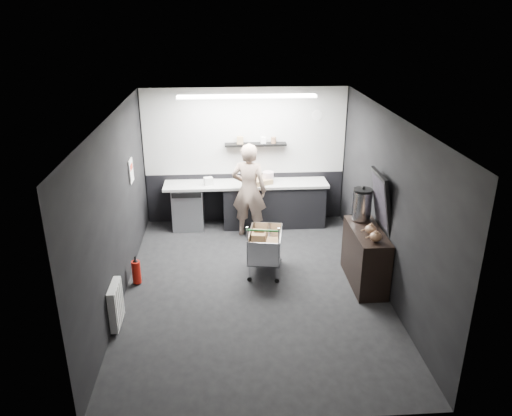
{
  "coord_description": "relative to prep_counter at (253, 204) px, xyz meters",
  "views": [
    {
      "loc": [
        -0.44,
        -6.79,
        4.1
      ],
      "look_at": [
        0.06,
        0.4,
        1.18
      ],
      "focal_mm": 35.0,
      "sensor_mm": 36.0,
      "label": 1
    }
  ],
  "objects": [
    {
      "name": "prep_counter",
      "position": [
        0.0,
        0.0,
        0.0
      ],
      "size": [
        3.2,
        0.61,
        0.9
      ],
      "color": "black",
      "rests_on": "floor"
    },
    {
      "name": "poster_red_band",
      "position": [
        -2.11,
        -1.12,
        1.16
      ],
      "size": [
        0.02,
        0.22,
        0.1
      ],
      "primitive_type": "cube",
      "color": "red",
      "rests_on": "poster"
    },
    {
      "name": "floor",
      "position": [
        -0.14,
        -2.42,
        -0.46
      ],
      "size": [
        5.5,
        5.5,
        0.0
      ],
      "primitive_type": "plane",
      "color": "black",
      "rests_on": "ground"
    },
    {
      "name": "white_container",
      "position": [
        -0.87,
        -0.05,
        0.52
      ],
      "size": [
        0.19,
        0.17,
        0.15
      ],
      "primitive_type": "cube",
      "rotation": [
        0.0,
        0.0,
        0.29
      ],
      "color": "white",
      "rests_on": "prep_counter"
    },
    {
      "name": "dado_panel",
      "position": [
        -0.14,
        0.31,
        0.04
      ],
      "size": [
        3.95,
        0.02,
        1.0
      ],
      "primitive_type": "cube",
      "color": "black",
      "rests_on": "wall_back"
    },
    {
      "name": "ceiling",
      "position": [
        -0.14,
        -2.42,
        2.24
      ],
      "size": [
        5.5,
        5.5,
        0.0
      ],
      "primitive_type": "plane",
      "rotation": [
        3.14,
        0.0,
        0.0
      ],
      "color": "beige",
      "rests_on": "wall_back"
    },
    {
      "name": "poster",
      "position": [
        -2.12,
        -1.12,
        1.09
      ],
      "size": [
        0.02,
        0.3,
        0.4
      ],
      "primitive_type": "cube",
      "color": "white",
      "rests_on": "wall_left"
    },
    {
      "name": "person",
      "position": [
        -0.1,
        -0.45,
        0.45
      ],
      "size": [
        0.76,
        0.6,
        1.81
      ],
      "primitive_type": "imported",
      "rotation": [
        0.0,
        0.0,
        2.86
      ],
      "color": "beige",
      "rests_on": "floor"
    },
    {
      "name": "wall_clock",
      "position": [
        1.26,
        0.3,
        1.69
      ],
      "size": [
        0.2,
        0.03,
        0.2
      ],
      "primitive_type": "cylinder",
      "rotation": [
        1.57,
        0.0,
        0.0
      ],
      "color": "white",
      "rests_on": "wall_back"
    },
    {
      "name": "floating_shelf",
      "position": [
        0.06,
        0.2,
        1.16
      ],
      "size": [
        1.2,
        0.22,
        0.04
      ],
      "primitive_type": "cube",
      "color": "black",
      "rests_on": "wall_back"
    },
    {
      "name": "wall_back",
      "position": [
        -0.14,
        0.33,
        0.89
      ],
      "size": [
        5.5,
        0.0,
        5.5
      ],
      "primitive_type": "plane",
      "rotation": [
        1.57,
        0.0,
        0.0
      ],
      "color": "black",
      "rests_on": "floor"
    },
    {
      "name": "wall_left",
      "position": [
        -2.14,
        -2.42,
        0.89
      ],
      "size": [
        0.0,
        5.5,
        5.5
      ],
      "primitive_type": "plane",
      "rotation": [
        1.57,
        0.0,
        1.57
      ],
      "color": "black",
      "rests_on": "floor"
    },
    {
      "name": "sideboard",
      "position": [
        1.63,
        -2.35,
        0.12
      ],
      "size": [
        0.52,
        1.22,
        1.82
      ],
      "color": "black",
      "rests_on": "floor"
    },
    {
      "name": "wall_front",
      "position": [
        -0.14,
        -5.17,
        0.89
      ],
      "size": [
        5.5,
        0.0,
        5.5
      ],
      "primitive_type": "plane",
      "rotation": [
        -1.57,
        0.0,
        0.0
      ],
      "color": "black",
      "rests_on": "floor"
    },
    {
      "name": "pink_tub",
      "position": [
        0.3,
        0.0,
        0.55
      ],
      "size": [
        0.22,
        0.22,
        0.22
      ],
      "primitive_type": "cylinder",
      "color": "silver",
      "rests_on": "prep_counter"
    },
    {
      "name": "radiator",
      "position": [
        -2.08,
        -3.32,
        -0.11
      ],
      "size": [
        0.1,
        0.5,
        0.6
      ],
      "primitive_type": "cube",
      "color": "white",
      "rests_on": "wall_left"
    },
    {
      "name": "cardboard_box",
      "position": [
        0.09,
        -0.05,
        0.49
      ],
      "size": [
        0.6,
        0.54,
        0.1
      ],
      "primitive_type": "cube",
      "rotation": [
        0.0,
        0.0,
        0.41
      ],
      "color": "#977950",
      "rests_on": "prep_counter"
    },
    {
      "name": "kitchen_wall_panel",
      "position": [
        -0.14,
        0.31,
        1.39
      ],
      "size": [
        3.95,
        0.02,
        1.7
      ],
      "primitive_type": "cube",
      "color": "beige",
      "rests_on": "wall_back"
    },
    {
      "name": "ceiling_strip",
      "position": [
        -0.14,
        -0.57,
        2.21
      ],
      "size": [
        2.4,
        0.2,
        0.04
      ],
      "primitive_type": "cube",
      "color": "white",
      "rests_on": "ceiling"
    },
    {
      "name": "wall_right",
      "position": [
        1.86,
        -2.42,
        0.89
      ],
      "size": [
        0.0,
        5.5,
        5.5
      ],
      "primitive_type": "plane",
      "rotation": [
        1.57,
        0.0,
        -1.57
      ],
      "color": "black",
      "rests_on": "floor"
    },
    {
      "name": "shopping_cart",
      "position": [
        0.08,
        -1.91,
        0.0
      ],
      "size": [
        0.65,
        0.96,
        0.96
      ],
      "color": "silver",
      "rests_on": "floor"
    },
    {
      "name": "fire_extinguisher",
      "position": [
        -1.99,
        -2.18,
        -0.23
      ],
      "size": [
        0.14,
        0.14,
        0.46
      ],
      "color": "#A9140B",
      "rests_on": "floor"
    }
  ]
}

